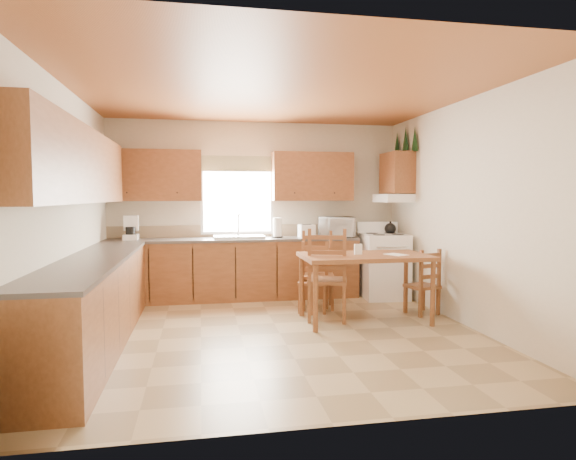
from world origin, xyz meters
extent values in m
plane|color=tan|center=(0.00, 0.00, 0.00)|extent=(4.50, 4.50, 0.00)
plane|color=#9B5429|center=(0.00, 0.00, 2.70)|extent=(4.50, 4.50, 0.00)
plane|color=beige|center=(-2.25, 0.00, 1.35)|extent=(4.50, 4.50, 0.00)
plane|color=beige|center=(2.25, 0.00, 1.35)|extent=(4.50, 4.50, 0.00)
plane|color=beige|center=(0.00, 2.25, 1.35)|extent=(4.50, 4.50, 0.00)
plane|color=beige|center=(0.00, -2.25, 1.35)|extent=(4.50, 4.50, 0.00)
cube|color=brown|center=(-0.38, 1.95, 0.44)|extent=(3.75, 0.60, 0.88)
cube|color=brown|center=(-1.95, -0.15, 0.44)|extent=(0.60, 3.60, 0.88)
cube|color=#4C4643|center=(-0.38, 1.95, 0.90)|extent=(3.75, 0.63, 0.04)
cube|color=#4C4643|center=(-1.95, -0.15, 0.90)|extent=(0.63, 3.60, 0.04)
cube|color=#8E795C|center=(-0.38, 2.24, 1.01)|extent=(3.75, 0.01, 0.18)
cube|color=brown|center=(-1.55, 2.08, 1.85)|extent=(1.41, 0.33, 0.75)
cube|color=brown|center=(0.86, 2.08, 1.85)|extent=(1.25, 0.33, 0.75)
cube|color=brown|center=(-2.08, -0.15, 1.85)|extent=(0.33, 3.60, 0.75)
cube|color=brown|center=(2.08, 1.65, 1.90)|extent=(0.33, 0.62, 0.62)
cube|color=white|center=(2.03, 1.65, 1.52)|extent=(0.44, 0.62, 0.12)
cube|color=white|center=(-0.30, 2.22, 1.55)|extent=(1.13, 0.02, 1.18)
cube|color=white|center=(-0.30, 2.21, 1.55)|extent=(1.05, 0.01, 1.10)
cube|color=#495D32|center=(-0.30, 2.19, 2.05)|extent=(1.19, 0.01, 0.24)
cube|color=silver|center=(-0.30, 1.95, 0.94)|extent=(0.75, 0.45, 0.04)
cone|color=black|center=(2.21, 1.33, 2.38)|extent=(0.22, 0.22, 0.36)
cone|color=black|center=(2.21, 1.65, 2.42)|extent=(0.22, 0.22, 0.36)
cone|color=black|center=(2.21, 1.97, 2.38)|extent=(0.22, 0.22, 0.36)
cube|color=white|center=(1.88, 1.60, 0.48)|extent=(0.70, 0.72, 0.96)
cube|color=white|center=(-1.86, 1.94, 1.08)|extent=(0.24, 0.27, 0.32)
cylinder|color=white|center=(0.28, 1.93, 1.07)|extent=(0.16, 0.16, 0.30)
cube|color=white|center=(0.74, 1.93, 1.02)|extent=(0.26, 0.19, 0.19)
imported|color=white|center=(1.22, 1.95, 1.07)|extent=(0.57, 0.46, 0.31)
cube|color=brown|center=(1.13, 0.35, 0.42)|extent=(1.55, 0.89, 0.83)
cube|color=brown|center=(0.68, 0.49, 0.57)|extent=(0.59, 0.58, 1.15)
cube|color=brown|center=(1.99, 0.56, 0.43)|extent=(0.44, 0.43, 0.86)
cube|color=brown|center=(0.62, 0.95, 0.46)|extent=(0.49, 0.48, 0.92)
cube|color=brown|center=(0.72, 1.12, 0.53)|extent=(0.52, 0.50, 1.05)
cube|color=white|center=(1.50, 0.27, 0.83)|extent=(0.28, 0.31, 0.00)
cube|color=white|center=(1.04, 0.36, 0.90)|extent=(0.10, 0.02, 0.13)
camera|label=1|loc=(-0.87, -5.28, 1.55)|focal=30.00mm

